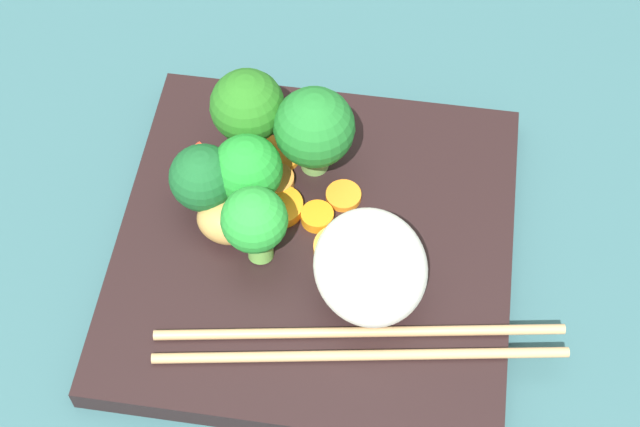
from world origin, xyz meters
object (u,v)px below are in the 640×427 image
object	(u,v)px
square_plate	(315,248)
broccoli_floret_2	(247,108)
carrot_slice_4	(338,248)
chopstick_pair	(360,344)
rice_mound	(370,267)

from	to	relation	value
square_plate	broccoli_floret_2	size ratio (longest dim) A/B	3.59
square_plate	broccoli_floret_2	distance (cm)	9.80
carrot_slice_4	chopstick_pair	world-z (taller)	same
broccoli_floret_2	chopstick_pair	distance (cm)	16.54
square_plate	carrot_slice_4	size ratio (longest dim) A/B	8.06
carrot_slice_4	chopstick_pair	size ratio (longest dim) A/B	0.13
broccoli_floret_2	chopstick_pair	bearing A→B (deg)	-58.25
carrot_slice_4	square_plate	bearing A→B (deg)	160.11
chopstick_pair	rice_mound	bearing A→B (deg)	79.56
square_plate	rice_mound	world-z (taller)	rice_mound
broccoli_floret_2	carrot_slice_4	distance (cm)	10.53
chopstick_pair	carrot_slice_4	bearing A→B (deg)	99.57
rice_mound	carrot_slice_4	size ratio (longest dim) A/B	2.37
square_plate	rice_mound	distance (cm)	6.41
rice_mound	square_plate	bearing A→B (deg)	136.69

